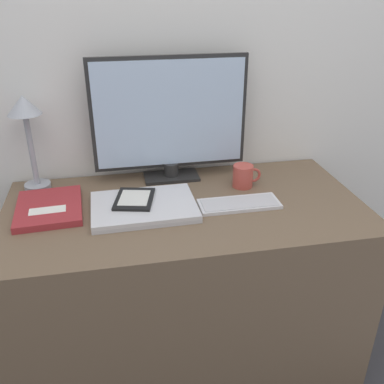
{
  "coord_description": "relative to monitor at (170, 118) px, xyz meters",
  "views": [
    {
      "loc": [
        -0.22,
        -1.04,
        1.41
      ],
      "look_at": [
        0.02,
        0.21,
        0.77
      ],
      "focal_mm": 40.0,
      "sensor_mm": 36.0,
      "label": 1
    }
  ],
  "objects": [
    {
      "name": "monitor",
      "position": [
        0.0,
        0.0,
        0.0
      ],
      "size": [
        0.57,
        0.11,
        0.46
      ],
      "color": "#262626",
      "rests_on": "desk"
    },
    {
      "name": "notebook",
      "position": [
        -0.44,
        -0.19,
        -0.23
      ],
      "size": [
        0.23,
        0.27,
        0.02
      ],
      "color": "maroon",
      "rests_on": "desk"
    },
    {
      "name": "desk",
      "position": [
        0.01,
        -0.24,
        -0.59
      ],
      "size": [
        1.23,
        0.62,
        0.71
      ],
      "color": "brown",
      "rests_on": "ground_plane"
    },
    {
      "name": "coffee_mug",
      "position": [
        0.25,
        -0.13,
        -0.2
      ],
      "size": [
        0.11,
        0.07,
        0.08
      ],
      "color": "#B7473D",
      "rests_on": "desk"
    },
    {
      "name": "laptop",
      "position": [
        -0.13,
        -0.24,
        -0.22
      ],
      "size": [
        0.35,
        0.25,
        0.03
      ],
      "color": "#BCBCC1",
      "rests_on": "desk"
    },
    {
      "name": "desk_lamp",
      "position": [
        -0.5,
        -0.0,
        0.01
      ],
      "size": [
        0.12,
        0.12,
        0.35
      ],
      "color": "#999EA8",
      "rests_on": "desk"
    },
    {
      "name": "wall_back",
      "position": [
        0.01,
        0.11,
        0.25
      ],
      "size": [
        3.6,
        0.05,
        2.4
      ],
      "color": "silver",
      "rests_on": "ground_plane"
    },
    {
      "name": "keyboard",
      "position": [
        0.19,
        -0.27,
        -0.23
      ],
      "size": [
        0.28,
        0.11,
        0.01
      ],
      "color": "silver",
      "rests_on": "desk"
    },
    {
      "name": "ereader",
      "position": [
        -0.16,
        -0.21,
        -0.21
      ],
      "size": [
        0.16,
        0.18,
        0.01
      ],
      "color": "black",
      "rests_on": "laptop"
    }
  ]
}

